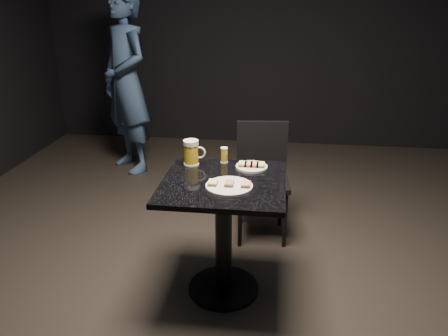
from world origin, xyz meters
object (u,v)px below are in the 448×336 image
(plate_large, at_px, (229,186))
(chair, at_px, (262,172))
(beer_mug, at_px, (192,152))
(beer_tumbler, at_px, (224,155))
(patron, at_px, (126,82))
(plate_small, at_px, (252,167))
(table, at_px, (224,218))

(plate_large, relative_size, chair, 0.30)
(beer_mug, xyz_separation_m, beer_tumbler, (0.20, 0.06, -0.03))
(chair, bearing_deg, plate_large, -99.91)
(patron, xyz_separation_m, beer_mug, (1.00, -1.71, -0.08))
(plate_small, bearing_deg, beer_mug, 178.37)
(patron, distance_m, table, 2.33)
(plate_small, xyz_separation_m, chair, (0.05, 0.55, -0.26))
(plate_small, relative_size, patron, 0.11)
(plate_small, distance_m, beer_mug, 0.38)
(plate_small, bearing_deg, chair, 85.16)
(plate_large, bearing_deg, beer_mug, 130.72)
(patron, bearing_deg, chair, 2.70)
(patron, height_order, beer_tumbler, patron)
(plate_small, height_order, table, plate_small)
(patron, bearing_deg, table, -15.46)
(patron, bearing_deg, plate_small, -9.25)
(beer_tumbler, bearing_deg, plate_large, -78.75)
(plate_small, height_order, patron, patron)
(beer_mug, bearing_deg, table, -44.82)
(beer_mug, height_order, beer_tumbler, beer_mug)
(plate_large, bearing_deg, patron, 122.09)
(table, bearing_deg, plate_small, 56.12)
(plate_large, xyz_separation_m, chair, (0.15, 0.86, -0.26))
(patron, relative_size, chair, 2.12)
(patron, height_order, beer_mug, patron)
(plate_large, bearing_deg, beer_tumbler, 101.25)
(beer_mug, relative_size, beer_tumbler, 1.61)
(patron, relative_size, table, 2.44)
(patron, relative_size, beer_mug, 11.58)
(patron, height_order, chair, patron)
(table, relative_size, beer_mug, 4.75)
(chair, bearing_deg, plate_small, -94.84)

